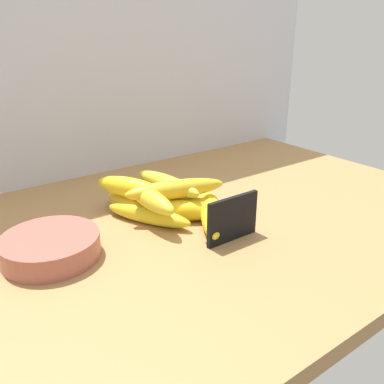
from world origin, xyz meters
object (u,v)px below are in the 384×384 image
chalkboard_sign (232,220)px  banana_3 (200,196)px  banana_1 (169,202)px  banana_10 (167,183)px  banana_5 (148,215)px  banana_0 (178,210)px  banana_9 (176,189)px  banana_8 (129,187)px  banana_6 (157,199)px  banana_4 (211,214)px  banana_11 (151,199)px  banana_2 (129,205)px  fruit_bowl (51,247)px  banana_7 (202,207)px

chalkboard_sign → banana_3: bearing=72.4°
banana_1 → banana_10: size_ratio=0.84×
banana_5 → banana_1: bearing=19.2°
banana_3 → banana_10: 8.32cm
chalkboard_sign → banana_0: (-3.36, 12.40, -1.72)cm
chalkboard_sign → banana_9: size_ratio=0.54×
banana_8 → banana_3: bearing=-16.5°
banana_6 → banana_0: bearing=-90.8°
chalkboard_sign → banana_8: chalkboard_sign is taller
banana_1 → banana_5: banana_1 is taller
banana_5 → banana_10: (6.94, 3.64, 3.94)cm
chalkboard_sign → banana_10: size_ratio=0.60×
banana_1 → banana_4: banana_4 is taller
banana_8 → banana_11: (0.82, -6.99, -0.38)cm
banana_2 → banana_5: banana_2 is taller
banana_5 → banana_6: same height
chalkboard_sign → banana_4: size_ratio=0.55×
fruit_bowl → banana_6: size_ratio=0.92×
chalkboard_sign → banana_9: (-2.98, 13.64, 2.30)cm
banana_0 → banana_7: 5.08cm
banana_4 → banana_10: bearing=104.8°
chalkboard_sign → banana_4: (1.06, 7.24, -1.71)cm
banana_4 → banana_8: size_ratio=1.28×
chalkboard_sign → banana_10: bearing=95.9°
banana_11 → banana_6: bearing=50.9°
banana_0 → banana_6: banana_0 is taller
banana_5 → banana_10: size_ratio=1.02×
banana_7 → fruit_bowl: bearing=176.0°
banana_1 → banana_2: banana_1 is taller
fruit_bowl → banana_10: (26.57, 5.27, 3.71)cm
banana_2 → banana_9: 10.69cm
banana_5 → banana_7: banana_7 is taller
banana_5 → banana_9: size_ratio=0.92×
banana_9 → banana_3: bearing=18.6°
banana_4 → banana_9: size_ratio=0.98×
banana_10 → banana_11: banana_10 is taller
banana_10 → banana_7: bearing=-65.1°
fruit_bowl → banana_4: bearing=-11.2°
banana_2 → banana_10: (7.87, -2.34, 3.82)cm
banana_4 → banana_3: bearing=65.7°
banana_10 → banana_9: bearing=-103.1°
chalkboard_sign → banana_5: chalkboard_sign is taller
banana_5 → banana_10: 8.77cm
banana_1 → banana_2: bearing=153.2°
banana_4 → banana_1: bearing=109.4°
fruit_bowl → banana_3: 33.80cm
banana_4 → banana_10: 12.04cm
banana_1 → banana_2: 8.27cm
banana_3 → banana_4: bearing=-114.3°
banana_6 → banana_3: bearing=-25.5°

